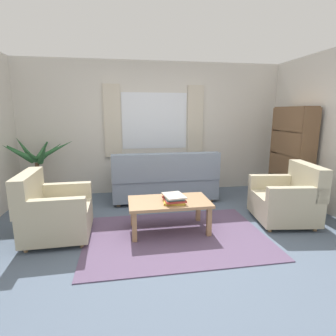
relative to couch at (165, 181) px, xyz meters
name	(u,v)px	position (x,y,z in m)	size (l,w,h in m)	color
ground_plane	(176,237)	(-0.10, -1.56, -0.37)	(6.24, 6.24, 0.00)	slate
wall_back	(154,128)	(-0.10, 0.70, 0.93)	(5.32, 0.12, 2.60)	silver
window_with_curtains	(155,121)	(-0.10, 0.62, 1.08)	(1.98, 0.07, 1.40)	white
area_rug	(176,236)	(-0.10, -1.56, -0.36)	(2.36, 1.67, 0.01)	#604C6B
couch	(165,181)	(0.00, 0.00, 0.00)	(1.90, 0.82, 0.92)	gray
armchair_left	(53,212)	(-1.68, -1.30, -0.01)	(0.84, 0.86, 0.88)	#BCB293
armchair_right	(288,199)	(1.65, -1.33, -0.01)	(0.93, 0.94, 0.88)	#BCB293
coffee_table	(169,204)	(-0.15, -1.35, 0.01)	(1.10, 0.64, 0.44)	#A87F56
book_stack_on_table	(174,199)	(-0.09, -1.43, 0.12)	(0.32, 0.36, 0.10)	gold
potted_plant	(38,175)	(-2.25, 0.18, 0.16)	(1.28, 1.18, 1.23)	#9E6B4C
bookshelf	(290,160)	(2.25, -0.42, 0.41)	(0.30, 0.94, 1.72)	brown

